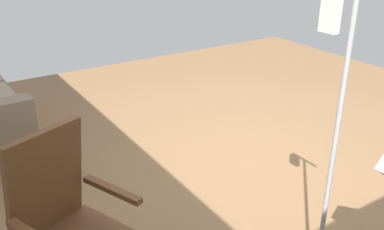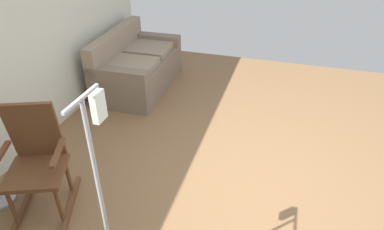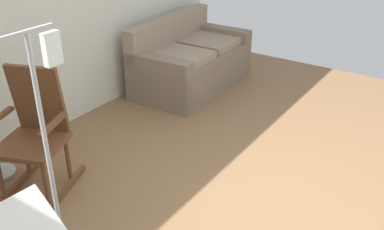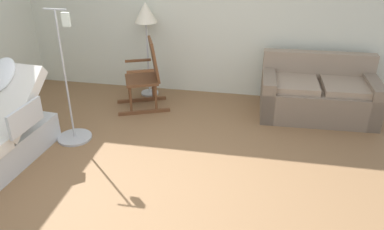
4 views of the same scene
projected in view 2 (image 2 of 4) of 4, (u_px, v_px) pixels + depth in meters
name	position (u px, v px, depth m)	size (l,w,h in m)	color
ground_plane	(247.00, 195.00, 3.33)	(6.90, 6.90, 0.00)	olive
couch	(137.00, 68.00, 5.15)	(1.63, 0.90, 0.85)	#7D6C5C
rocking_chair	(37.00, 162.00, 2.97)	(0.88, 0.72, 1.05)	brown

